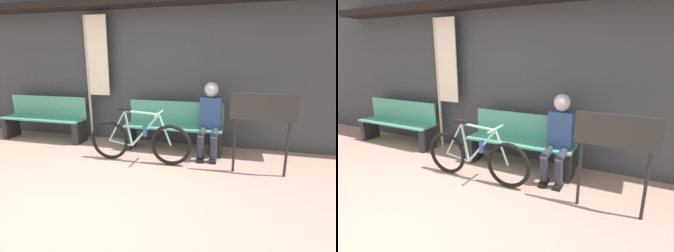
{
  "view_description": "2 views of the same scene",
  "coord_description": "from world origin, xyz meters",
  "views": [
    {
      "loc": [
        1.58,
        -2.28,
        1.58
      ],
      "look_at": [
        0.6,
        1.51,
        0.57
      ],
      "focal_mm": 28.0,
      "sensor_mm": 36.0,
      "label": 1
    },
    {
      "loc": [
        2.08,
        -1.53,
        1.74
      ],
      "look_at": [
        0.52,
        1.62,
        0.77
      ],
      "focal_mm": 28.0,
      "sensor_mm": 36.0,
      "label": 2
    }
  ],
  "objects": [
    {
      "name": "person_seated",
      "position": [
        1.21,
        1.91,
        0.7
      ],
      "size": [
        0.34,
        0.6,
        1.21
      ],
      "color": "#2D3342",
      "rests_on": "ground_plane"
    },
    {
      "name": "storefront_wall",
      "position": [
        0.0,
        2.45,
        1.66
      ],
      "size": [
        12.0,
        0.56,
        3.2
      ],
      "color": "#3D4247",
      "rests_on": "ground_plane"
    },
    {
      "name": "bicycle",
      "position": [
        0.19,
        1.34,
        0.35
      ],
      "size": [
        1.64,
        0.4,
        0.86
      ],
      "color": "black",
      "rests_on": "ground_plane"
    },
    {
      "name": "ground_plane",
      "position": [
        0.0,
        0.0,
        0.0
      ],
      "size": [
        24.0,
        24.0,
        0.0
      ],
      "primitive_type": "plane",
      "color": "tan"
    },
    {
      "name": "banner_pole",
      "position": [
        -0.99,
        2.21,
        1.46
      ],
      "size": [
        0.45,
        0.05,
        2.33
      ],
      "color": "#B7B2A8",
      "rests_on": "ground_plane"
    },
    {
      "name": "park_bench_far",
      "position": [
        -2.05,
        2.02,
        0.4
      ],
      "size": [
        1.68,
        0.42,
        0.85
      ],
      "color": "#51A88E",
      "rests_on": "ground_plane"
    },
    {
      "name": "park_bench_near",
      "position": [
        0.57,
        2.02,
        0.4
      ],
      "size": [
        1.68,
        0.42,
        0.85
      ],
      "color": "#51A88E",
      "rests_on": "ground_plane"
    },
    {
      "name": "signboard",
      "position": [
        1.96,
        1.34,
        0.85
      ],
      "size": [
        0.86,
        0.04,
        1.14
      ],
      "color": "#232326",
      "rests_on": "ground_plane"
    }
  ]
}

